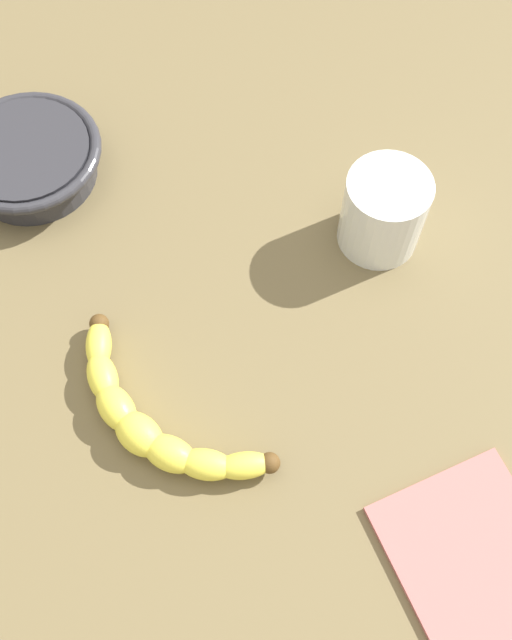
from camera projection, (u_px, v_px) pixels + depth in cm
name	position (u px, v px, depth cm)	size (l,w,h in cm)	color
wooden_tabletop	(217.00, 366.00, 67.60)	(120.00, 120.00, 3.00)	brown
banana	(151.00, 421.00, 61.89)	(15.85, 17.76, 3.33)	yellow
smoothie_glass	(383.00, 214.00, 68.61)	(8.06, 8.06, 8.53)	silver
ceramic_bowl	(29.00, 159.00, 73.24)	(15.42, 15.42, 4.42)	#2D2D33
folded_napkin	(478.00, 565.00, 57.95)	(15.55, 12.76, 0.60)	#BC6660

